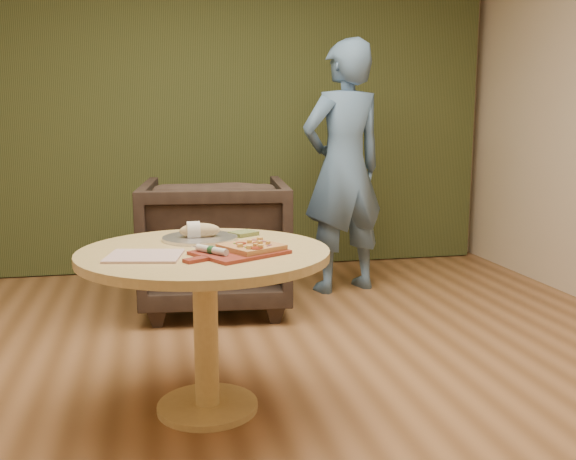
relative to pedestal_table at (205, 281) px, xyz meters
The scene contains 12 objects.
room_shell 0.87m from the pedestal_table, ahead, with size 5.04×6.04×2.84m.
curtain 2.99m from the pedestal_table, 82.79° to the left, with size 4.80×0.14×2.78m, color #2F3819.
pedestal_table is the anchor object (origin of this frame).
pizza_paddle 0.24m from the pedestal_table, 46.03° to the right, with size 0.47×0.42×0.01m.
flatbread_pizza 0.28m from the pedestal_table, 31.20° to the right, with size 0.30×0.30×0.04m.
cutlery_roll 0.24m from the pedestal_table, 83.55° to the right, with size 0.14×0.17×0.03m.
newspaper 0.31m from the pedestal_table, 157.54° to the right, with size 0.30×0.25×0.01m, color white.
serving_tray 0.28m from the pedestal_table, 89.69° to the left, with size 0.36×0.36×0.02m.
bread_roll 0.30m from the pedestal_table, 91.84° to the left, with size 0.19×0.09×0.09m.
green_packet 0.40m from the pedestal_table, 53.90° to the left, with size 0.12×0.10×0.02m, color #4C5A28.
armchair 1.63m from the pedestal_table, 82.56° to the left, with size 0.98×0.92×1.01m, color black.
person_standing 2.26m from the pedestal_table, 57.01° to the left, with size 0.69×0.45×1.89m, color #4F7197.
Camera 1 is at (-0.59, -2.74, 1.32)m, focal length 40.00 mm.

